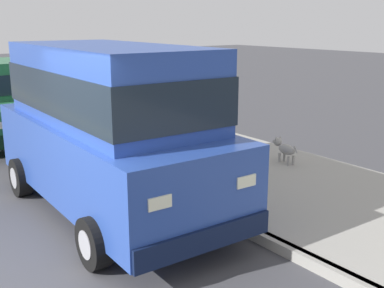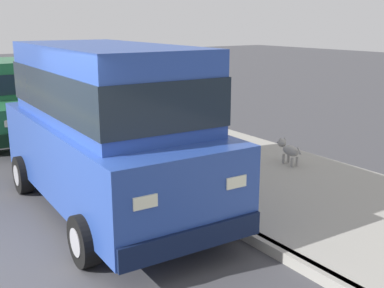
% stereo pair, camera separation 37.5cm
% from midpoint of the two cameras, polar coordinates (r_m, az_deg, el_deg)
% --- Properties ---
extents(curb, '(0.16, 64.00, 0.14)m').
position_cam_midpoint_polar(curb, '(7.25, 3.02, -8.03)').
color(curb, gray).
rests_on(curb, ground).
extents(sidewalk, '(3.60, 64.00, 0.14)m').
position_cam_midpoint_polar(sidewalk, '(8.39, 12.93, -5.19)').
color(sidewalk, '#99968E').
rests_on(sidewalk, ground).
extents(car_blue_van, '(2.24, 4.95, 2.52)m').
position_cam_midpoint_polar(car_blue_van, '(7.17, -8.71, 2.68)').
color(car_blue_van, '#28479E').
rests_on(car_blue_van, ground).
extents(car_green_sedan, '(2.05, 4.60, 1.92)m').
position_cam_midpoint_polar(car_green_sedan, '(12.68, -20.12, 5.18)').
color(car_green_sedan, '#23663D').
rests_on(car_green_sedan, ground).
extents(dog_grey, '(0.26, 0.75, 0.49)m').
position_cam_midpoint_polar(dog_grey, '(9.46, 12.62, -0.65)').
color(dog_grey, '#999691').
rests_on(dog_grey, sidewalk).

